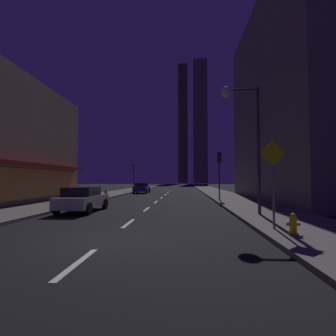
{
  "coord_description": "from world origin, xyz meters",
  "views": [
    {
      "loc": [
        2.41,
        -7.61,
        1.89
      ],
      "look_at": [
        0.0,
        29.46,
        3.62
      ],
      "focal_mm": 26.96,
      "sensor_mm": 36.0,
      "label": 1
    }
  ],
  "objects_px": {
    "car_parked_near": "(83,199)",
    "traffic_light_far_left": "(134,171)",
    "traffic_light_near_right": "(219,165)",
    "fire_hydrant_yellow_near": "(293,224)",
    "street_lamp_right": "(242,118)",
    "fire_hydrant_far_left": "(106,193)",
    "pedestrian_crossing_sign": "(273,176)",
    "car_parked_far": "(142,188)"
  },
  "relations": [
    {
      "from": "fire_hydrant_yellow_near",
      "to": "fire_hydrant_far_left",
      "type": "bearing_deg",
      "value": 123.54
    },
    {
      "from": "fire_hydrant_far_left",
      "to": "pedestrian_crossing_sign",
      "type": "relative_size",
      "value": 0.21
    },
    {
      "from": "fire_hydrant_yellow_near",
      "to": "traffic_light_near_right",
      "type": "relative_size",
      "value": 0.16
    },
    {
      "from": "fire_hydrant_yellow_near",
      "to": "car_parked_near",
      "type": "bearing_deg",
      "value": 146.95
    },
    {
      "from": "car_parked_far",
      "to": "fire_hydrant_yellow_near",
      "type": "xyz_separation_m",
      "value": [
        9.5,
        -26.78,
        -0.29
      ]
    },
    {
      "from": "traffic_light_far_left",
      "to": "fire_hydrant_yellow_near",
      "type": "bearing_deg",
      "value": -69.46
    },
    {
      "from": "fire_hydrant_far_left",
      "to": "traffic_light_near_right",
      "type": "height_order",
      "value": "traffic_light_near_right"
    },
    {
      "from": "car_parked_far",
      "to": "fire_hydrant_far_left",
      "type": "xyz_separation_m",
      "value": [
        -2.3,
        -8.98,
        -0.29
      ]
    },
    {
      "from": "pedestrian_crossing_sign",
      "to": "fire_hydrant_yellow_near",
      "type": "bearing_deg",
      "value": -70.71
    },
    {
      "from": "traffic_light_near_right",
      "to": "traffic_light_far_left",
      "type": "distance_m",
      "value": 19.72
    },
    {
      "from": "street_lamp_right",
      "to": "pedestrian_crossing_sign",
      "type": "height_order",
      "value": "street_lamp_right"
    },
    {
      "from": "street_lamp_right",
      "to": "pedestrian_crossing_sign",
      "type": "xyz_separation_m",
      "value": [
        0.22,
        -3.79,
        -3.05
      ]
    },
    {
      "from": "traffic_light_near_right",
      "to": "street_lamp_right",
      "type": "height_order",
      "value": "street_lamp_right"
    },
    {
      "from": "fire_hydrant_yellow_near",
      "to": "fire_hydrant_far_left",
      "type": "height_order",
      "value": "same"
    },
    {
      "from": "fire_hydrant_far_left",
      "to": "traffic_light_far_left",
      "type": "height_order",
      "value": "traffic_light_far_left"
    },
    {
      "from": "traffic_light_near_right",
      "to": "street_lamp_right",
      "type": "xyz_separation_m",
      "value": [
        -0.12,
        -9.4,
        1.87
      ]
    },
    {
      "from": "traffic_light_far_left",
      "to": "car_parked_near",
      "type": "bearing_deg",
      "value": -85.52
    },
    {
      "from": "car_parked_near",
      "to": "car_parked_far",
      "type": "xyz_separation_m",
      "value": [
        0.0,
        20.6,
        0.0
      ]
    },
    {
      "from": "car_parked_far",
      "to": "street_lamp_right",
      "type": "relative_size",
      "value": 0.64
    },
    {
      "from": "car_parked_near",
      "to": "fire_hydrant_far_left",
      "type": "bearing_deg",
      "value": 101.19
    },
    {
      "from": "traffic_light_near_right",
      "to": "traffic_light_far_left",
      "type": "xyz_separation_m",
      "value": [
        -11.0,
        16.37,
        0.0
      ]
    },
    {
      "from": "traffic_light_near_right",
      "to": "traffic_light_far_left",
      "type": "bearing_deg",
      "value": 123.9
    },
    {
      "from": "pedestrian_crossing_sign",
      "to": "traffic_light_near_right",
      "type": "bearing_deg",
      "value": 90.43
    },
    {
      "from": "car_parked_near",
      "to": "fire_hydrant_far_left",
      "type": "distance_m",
      "value": 11.85
    },
    {
      "from": "car_parked_near",
      "to": "car_parked_far",
      "type": "bearing_deg",
      "value": 90.0
    },
    {
      "from": "traffic_light_far_left",
      "to": "pedestrian_crossing_sign",
      "type": "distance_m",
      "value": 31.6
    },
    {
      "from": "car_parked_near",
      "to": "car_parked_far",
      "type": "distance_m",
      "value": 20.6
    },
    {
      "from": "traffic_light_far_left",
      "to": "street_lamp_right",
      "type": "relative_size",
      "value": 0.64
    },
    {
      "from": "traffic_light_far_left",
      "to": "pedestrian_crossing_sign",
      "type": "xyz_separation_m",
      "value": [
        11.1,
        -29.57,
        -1.18
      ]
    },
    {
      "from": "fire_hydrant_far_left",
      "to": "traffic_light_far_left",
      "type": "relative_size",
      "value": 0.16
    },
    {
      "from": "traffic_light_far_left",
      "to": "traffic_light_near_right",
      "type": "bearing_deg",
      "value": -56.1
    },
    {
      "from": "car_parked_far",
      "to": "fire_hydrant_yellow_near",
      "type": "distance_m",
      "value": 28.42
    },
    {
      "from": "pedestrian_crossing_sign",
      "to": "traffic_light_far_left",
      "type": "bearing_deg",
      "value": 110.58
    },
    {
      "from": "fire_hydrant_yellow_near",
      "to": "street_lamp_right",
      "type": "relative_size",
      "value": 0.1
    },
    {
      "from": "car_parked_far",
      "to": "pedestrian_crossing_sign",
      "type": "relative_size",
      "value": 1.34
    },
    {
      "from": "car_parked_near",
      "to": "fire_hydrant_yellow_near",
      "type": "relative_size",
      "value": 6.48
    },
    {
      "from": "traffic_light_far_left",
      "to": "pedestrian_crossing_sign",
      "type": "relative_size",
      "value": 1.33
    },
    {
      "from": "car_parked_near",
      "to": "traffic_light_far_left",
      "type": "relative_size",
      "value": 1.01
    },
    {
      "from": "car_parked_far",
      "to": "street_lamp_right",
      "type": "xyz_separation_m",
      "value": [
        8.98,
        -22.13,
        4.33
      ]
    },
    {
      "from": "traffic_light_near_right",
      "to": "pedestrian_crossing_sign",
      "type": "height_order",
      "value": "traffic_light_near_right"
    },
    {
      "from": "traffic_light_near_right",
      "to": "fire_hydrant_yellow_near",
      "type": "bearing_deg",
      "value": -88.37
    },
    {
      "from": "car_parked_near",
      "to": "pedestrian_crossing_sign",
      "type": "height_order",
      "value": "pedestrian_crossing_sign"
    }
  ]
}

